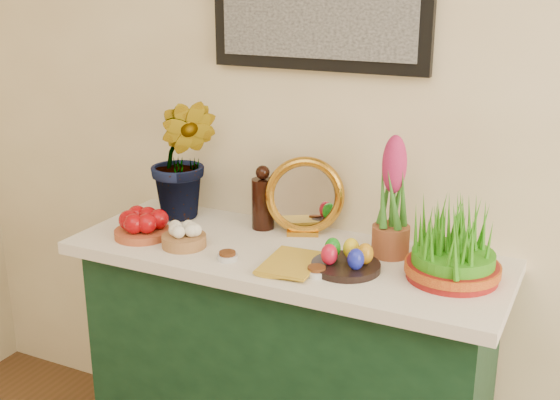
% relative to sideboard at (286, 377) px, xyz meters
% --- Properties ---
extents(sideboard, '(1.30, 0.45, 0.85)m').
position_rel_sideboard_xyz_m(sideboard, '(0.00, 0.00, 0.00)').
color(sideboard, '#143921').
rests_on(sideboard, ground).
extents(tablecloth, '(1.40, 0.55, 0.04)m').
position_rel_sideboard_xyz_m(tablecloth, '(-0.00, 0.00, 0.45)').
color(tablecloth, white).
rests_on(tablecloth, sideboard).
extents(hyacinth_green, '(0.34, 0.31, 0.58)m').
position_rel_sideboard_xyz_m(hyacinth_green, '(-0.46, 0.12, 0.75)').
color(hyacinth_green, '#367E27').
rests_on(hyacinth_green, tablecloth).
extents(apple_bowl, '(0.21, 0.21, 0.09)m').
position_rel_sideboard_xyz_m(apple_bowl, '(-0.48, -0.11, 0.50)').
color(apple_bowl, '#AA4C2A').
rests_on(apple_bowl, tablecloth).
extents(garlic_basket, '(0.18, 0.18, 0.08)m').
position_rel_sideboard_xyz_m(garlic_basket, '(-0.31, -0.12, 0.50)').
color(garlic_basket, '#AE7246').
rests_on(garlic_basket, tablecloth).
extents(vinegar_cruet, '(0.08, 0.08, 0.22)m').
position_rel_sideboard_xyz_m(vinegar_cruet, '(-0.16, 0.14, 0.56)').
color(vinegar_cruet, black).
rests_on(vinegar_cruet, tablecloth).
extents(mirror, '(0.27, 0.16, 0.27)m').
position_rel_sideboard_xyz_m(mirror, '(-0.01, 0.16, 0.59)').
color(mirror, '#C58928').
rests_on(mirror, tablecloth).
extents(book, '(0.16, 0.22, 0.03)m').
position_rel_sideboard_xyz_m(book, '(-0.01, -0.13, 0.48)').
color(book, gold).
rests_on(book, tablecloth).
extents(spice_dish_left, '(0.06, 0.06, 0.03)m').
position_rel_sideboard_xyz_m(spice_dish_left, '(-0.13, -0.16, 0.48)').
color(spice_dish_left, silver).
rests_on(spice_dish_left, tablecloth).
extents(spice_dish_right, '(0.07, 0.07, 0.03)m').
position_rel_sideboard_xyz_m(spice_dish_right, '(0.16, -0.14, 0.48)').
color(spice_dish_right, silver).
rests_on(spice_dish_right, tablecloth).
extents(egg_plate, '(0.21, 0.21, 0.09)m').
position_rel_sideboard_xyz_m(egg_plate, '(0.23, -0.07, 0.50)').
color(egg_plate, black).
rests_on(egg_plate, tablecloth).
extents(hyacinth_pink, '(0.12, 0.12, 0.38)m').
position_rel_sideboard_xyz_m(hyacinth_pink, '(0.31, 0.10, 0.64)').
color(hyacinth_pink, '#984D2E').
rests_on(hyacinth_pink, tablecloth).
extents(wheatgrass_sabzeh, '(0.27, 0.27, 0.22)m').
position_rel_sideboard_xyz_m(wheatgrass_sabzeh, '(0.52, 0.01, 0.56)').
color(wheatgrass_sabzeh, maroon).
rests_on(wheatgrass_sabzeh, tablecloth).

